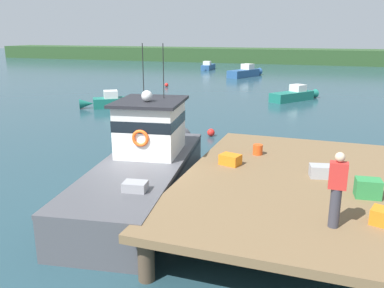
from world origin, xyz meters
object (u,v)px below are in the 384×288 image
Objects in this scene: crate_stack_mid_dock at (321,171)px; moored_boat_mid_harbor at (116,102)px; crate_single_by_cleat at (368,188)px; deckhand_by_the_boat at (337,188)px; mooring_buoy_spare_mooring at (167,85)px; main_fishing_boat at (146,164)px; crate_stack_near_edge at (230,160)px; moored_boat_outer_mooring at (295,95)px; mooring_buoy_inshore at (211,132)px; moored_boat_near_channel at (245,72)px; bait_bucket at (258,150)px; moored_boat_far_left at (208,67)px.

crate_stack_mid_dock is 19.77m from moored_boat_mid_harbor.
crate_single_by_cleat is 2.18m from deckhand_by_the_boat.
main_fishing_boat is at bearing -68.77° from mooring_buoy_spare_mooring.
crate_stack_near_edge is 2.68m from crate_stack_mid_dock.
moored_boat_mid_harbor is at bearing 123.02° from main_fishing_boat.
mooring_buoy_inshore is (-2.99, -12.91, -0.22)m from moored_boat_outer_mooring.
moored_boat_mid_harbor is (-14.64, 16.68, -1.65)m from deckhand_by_the_boat.
moored_boat_near_channel is 12.89m from mooring_buoy_spare_mooring.
main_fishing_boat is 6.66m from crate_single_by_cleat.
crate_single_by_cleat is (3.82, -1.37, 0.07)m from crate_stack_near_edge.
mooring_buoy_spare_mooring is at bearing 121.87° from crate_single_by_cleat.
mooring_buoy_spare_mooring is at bearing 94.51° from moored_boat_mid_harbor.
moored_boat_near_channel is at bearing 104.88° from crate_stack_mid_dock.
main_fishing_boat is 3.73m from bait_bucket.
crate_stack_near_edge is 1.63× the size of mooring_buoy_spare_mooring.
mooring_buoy_inshore is at bearing 118.79° from bait_bucket.
main_fishing_boat reaches higher than crate_stack_mid_dock.
moored_boat_mid_harbor is (-15.43, 14.75, -1.02)m from crate_single_by_cleat.
main_fishing_boat is at bearing -75.55° from moored_boat_far_left.
crate_single_by_cleat is 0.12× the size of moored_boat_far_left.
moored_boat_outer_mooring is 13.35m from mooring_buoy_spare_mooring.
bait_bucket reaches higher than moored_boat_outer_mooring.
moored_boat_near_channel reaches higher than moored_boat_outer_mooring.
crate_stack_near_edge is at bearing 132.57° from deckhand_by_the_boat.
mooring_buoy_inshore reaches higher than mooring_buoy_spare_mooring.
moored_boat_near_channel is 16.03× the size of mooring_buoy_spare_mooring.
mooring_buoy_spare_mooring is at bearing 119.12° from bait_bucket.
moored_boat_mid_harbor is at bearing -85.49° from mooring_buoy_spare_mooring.
moored_boat_mid_harbor is 13.77m from moored_boat_outer_mooring.
moored_boat_mid_harbor is (-14.28, 13.64, -0.96)m from crate_stack_mid_dock.
main_fishing_boat is 1.69× the size of moored_boat_near_channel.
bait_bucket is at bearing 25.61° from main_fishing_boat.
mooring_buoy_spare_mooring is (-5.40, -11.71, -0.33)m from moored_boat_near_channel.
moored_boat_outer_mooring is at bearing 96.99° from crate_stack_mid_dock.
crate_stack_near_edge is 0.10× the size of moored_boat_near_channel.
main_fishing_boat is 25.86× the size of mooring_buoy_inshore.
moored_boat_outer_mooring is (-2.92, 23.90, -1.64)m from deckhand_by_the_boat.
moored_boat_mid_harbor is at bearing 136.29° from crate_single_by_cleat.
crate_stack_near_edge reaches higher than mooring_buoy_spare_mooring.
moored_boat_near_channel is at bearing 65.25° from mooring_buoy_spare_mooring.
mooring_buoy_inshore is at bearing -60.76° from mooring_buoy_spare_mooring.
bait_bucket is 0.92× the size of mooring_buoy_spare_mooring.
bait_bucket is at bearing -44.58° from moored_boat_mid_harbor.
bait_bucket is at bearing -60.88° from mooring_buoy_spare_mooring.
crate_stack_near_edge is at bearing 174.51° from crate_stack_mid_dock.
deckhand_by_the_boat is 4.23× the size of mooring_buoy_inshore.
moored_boat_far_left is 1.08× the size of moored_boat_outer_mooring.
mooring_buoy_inshore is at bearing -81.65° from moored_boat_near_channel.
deckhand_by_the_boat is at bearing -83.26° from crate_stack_mid_dock.
moored_boat_mid_harbor is at bearing 135.42° from bait_bucket.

